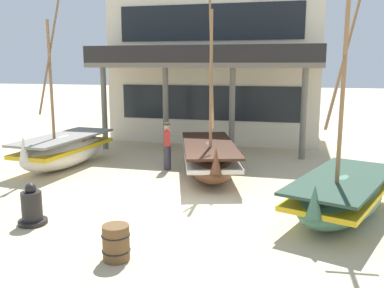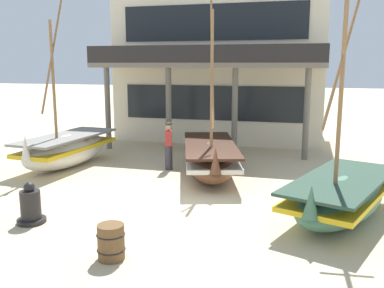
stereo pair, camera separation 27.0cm
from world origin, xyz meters
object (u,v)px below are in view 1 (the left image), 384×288
at_px(fishing_boat_centre_large, 342,195).
at_px(wooden_barrel, 116,243).
at_px(fishing_boat_near_left, 209,157).
at_px(capstan_winch, 32,208).
at_px(harbor_building_main, 222,64).
at_px(fishing_boat_far_right, 64,150).
at_px(fisherman_by_hull, 167,147).

bearing_deg(fishing_boat_centre_large, wooden_barrel, -141.09).
distance_m(fishing_boat_near_left, wooden_barrel, 6.72).
height_order(fishing_boat_near_left, capstan_winch, fishing_boat_near_left).
distance_m(fishing_boat_near_left, fishing_boat_centre_large, 5.09).
bearing_deg(harbor_building_main, fishing_boat_far_right, -115.09).
xyz_separation_m(capstan_winch, harbor_building_main, (1.94, 14.24, 3.34)).
relative_size(fisherman_by_hull, harbor_building_main, 0.16).
bearing_deg(fishing_boat_centre_large, fishing_boat_near_left, 141.96).
distance_m(capstan_winch, harbor_building_main, 14.76).
bearing_deg(capstan_winch, fishing_boat_near_left, 60.24).
distance_m(fisherman_by_hull, capstan_winch, 6.01).
height_order(capstan_winch, wooden_barrel, capstan_winch).
xyz_separation_m(fishing_boat_near_left, fisherman_by_hull, (-1.59, 0.37, 0.22)).
distance_m(fishing_boat_far_right, capstan_winch, 5.74).
distance_m(capstan_winch, wooden_barrel, 2.98).
bearing_deg(wooden_barrel, fishing_boat_near_left, 86.53).
bearing_deg(wooden_barrel, fishing_boat_far_right, 127.16).
relative_size(fishing_boat_centre_large, wooden_barrel, 7.83).
relative_size(fishing_boat_centre_large, harbor_building_main, 0.53).
height_order(fishing_boat_centre_large, harbor_building_main, harbor_building_main).
height_order(fishing_boat_centre_large, fishing_boat_far_right, fishing_boat_far_right).
bearing_deg(fisherman_by_hull, harbor_building_main, 87.12).
bearing_deg(fisherman_by_hull, fishing_boat_near_left, -12.99).
bearing_deg(fishing_boat_centre_large, capstan_winch, -162.09).
height_order(fishing_boat_far_right, wooden_barrel, fishing_boat_far_right).
xyz_separation_m(fishing_boat_centre_large, wooden_barrel, (-4.41, -3.56, -0.22)).
xyz_separation_m(fishing_boat_centre_large, fishing_boat_far_right, (-9.37, 2.98, 0.08)).
relative_size(fishing_boat_far_right, wooden_barrel, 8.45).
bearing_deg(fishing_boat_centre_large, harbor_building_main, 113.42).
xyz_separation_m(fisherman_by_hull, wooden_barrel, (1.18, -7.07, -0.48)).
relative_size(fishing_boat_centre_large, fishing_boat_far_right, 0.93).
distance_m(fishing_boat_centre_large, fisherman_by_hull, 6.61).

